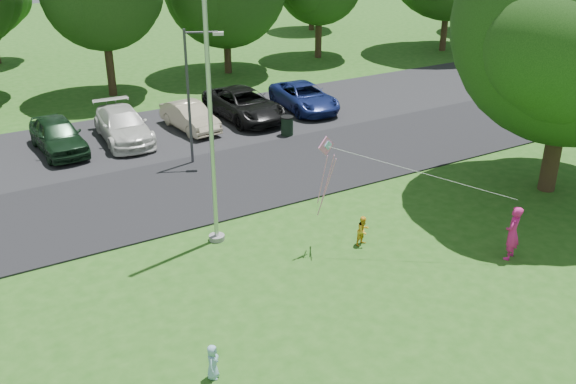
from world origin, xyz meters
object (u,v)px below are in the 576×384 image
kite (330,160)px  child_blue (213,362)px  street_lamp (193,85)px  big_tree (575,31)px  child_yellow (363,231)px  woman (513,233)px  trash_can (287,126)px  flagpole (210,115)px

kite → child_blue: bearing=-155.6°
street_lamp → kite: street_lamp is taller
big_tree → child_yellow: big_tree is taller
child_yellow → woman: bearing=-53.4°
trash_can → woman: (0.33, -12.78, 0.39)m
flagpole → trash_can: size_ratio=10.73×
street_lamp → child_yellow: bearing=-54.5°
trash_can → woman: size_ratio=0.54×
trash_can → woman: bearing=-88.5°
trash_can → kite: (-4.01, -9.40, 2.42)m
woman → child_yellow: size_ratio=1.77×
flagpole → big_tree: big_tree is taller
woman → child_blue: woman is taller
flagpole → child_blue: (-2.75, -5.85, -3.73)m
street_lamp → child_yellow: size_ratio=5.61×
flagpole → child_blue: size_ratio=11.48×
flagpole → kite: flagpole is taller
woman → child_yellow: bearing=-65.1°
street_lamp → child_blue: (-4.79, -12.16, -2.84)m
flagpole → child_blue: 7.46m
street_lamp → trash_can: (4.80, 0.98, -2.80)m
flagpole → trash_can: flagpole is taller
street_lamp → child_yellow: 9.49m
woman → child_blue: bearing=-21.9°
street_lamp → big_tree: big_tree is taller
street_lamp → flagpole: bearing=-83.9°
child_yellow → kite: bearing=142.9°
street_lamp → child_blue: bearing=-87.5°
big_tree → child_blue: (-14.91, -3.11, -5.45)m
trash_can → woman: 12.79m
child_blue → kite: size_ratio=0.18×
trash_can → child_yellow: (-3.00, -9.87, 0.02)m
big_tree → kite: (-9.33, 0.63, -3.00)m
woman → child_yellow: (-3.33, 2.91, -0.37)m
woman → child_blue: (-9.92, -0.35, -0.42)m
flagpole → big_tree: 12.58m
trash_can → kite: bearing=-113.1°
street_lamp → woman: 13.09m
big_tree → child_yellow: 9.92m
street_lamp → child_blue: size_ratio=6.25×
street_lamp → kite: size_ratio=1.15×
big_tree → kite: size_ratio=2.15×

